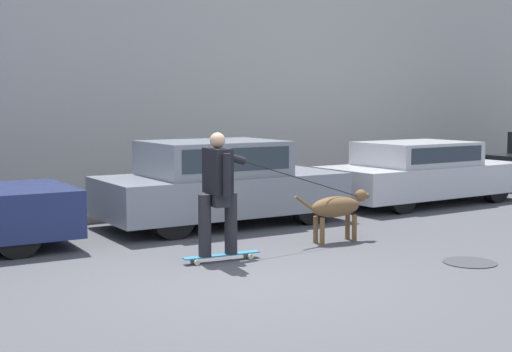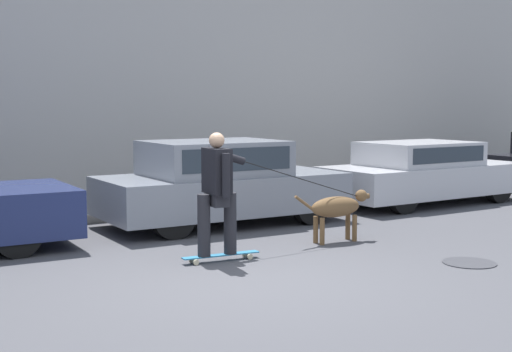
{
  "view_description": "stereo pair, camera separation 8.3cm",
  "coord_description": "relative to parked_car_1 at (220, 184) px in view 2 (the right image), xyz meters",
  "views": [
    {
      "loc": [
        -4.13,
        -6.62,
        1.97
      ],
      "look_at": [
        1.19,
        1.74,
        0.95
      ],
      "focal_mm": 50.0,
      "sensor_mm": 36.0,
      "label": 1
    },
    {
      "loc": [
        -4.06,
        -6.66,
        1.97
      ],
      "look_at": [
        1.19,
        1.74,
        0.95
      ],
      "focal_mm": 50.0,
      "sensor_mm": 36.0,
      "label": 2
    }
  ],
  "objects": [
    {
      "name": "ground_plane",
      "position": [
        -1.51,
        -3.36,
        -0.66
      ],
      "size": [
        36.0,
        36.0,
        0.0
      ],
      "primitive_type": "plane",
      "color": "#47474C"
    },
    {
      "name": "back_wall",
      "position": [
        -1.51,
        3.37,
        2.22
      ],
      "size": [
        32.0,
        0.3,
        5.76
      ],
      "color": "#B2ADA8",
      "rests_on": "ground_plane"
    },
    {
      "name": "sidewalk_curb",
      "position": [
        -1.51,
        2.17,
        -0.59
      ],
      "size": [
        30.0,
        2.07,
        0.14
      ],
      "color": "gray",
      "rests_on": "ground_plane"
    },
    {
      "name": "parked_car_1",
      "position": [
        0.0,
        0.0,
        0.0
      ],
      "size": [
        3.98,
        1.84,
        1.36
      ],
      "rotation": [
        0.0,
        0.0,
        -0.02
      ],
      "color": "black",
      "rests_on": "ground_plane"
    },
    {
      "name": "parked_car_2",
      "position": [
        4.54,
        -0.0,
        -0.07
      ],
      "size": [
        4.22,
        1.79,
        1.21
      ],
      "rotation": [
        0.0,
        0.0,
        0.02
      ],
      "color": "black",
      "rests_on": "ground_plane"
    },
    {
      "name": "dog",
      "position": [
        0.69,
        -2.17,
        -0.18
      ],
      "size": [
        1.26,
        0.34,
        0.72
      ],
      "rotation": [
        0.0,
        0.0,
        -0.05
      ],
      "color": "brown",
      "rests_on": "ground_plane"
    },
    {
      "name": "skateboarder",
      "position": [
        -1.35,
        -2.37,
        0.24
      ],
      "size": [
        2.93,
        0.65,
        1.61
      ],
      "rotation": [
        0.0,
        0.0,
        -0.1
      ],
      "color": "beige",
      "rests_on": "ground_plane"
    },
    {
      "name": "manhole_cover",
      "position": [
        1.23,
        -4.11,
        -0.66
      ],
      "size": [
        0.65,
        0.65,
        0.01
      ],
      "color": "#38383D",
      "rests_on": "ground_plane"
    }
  ]
}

